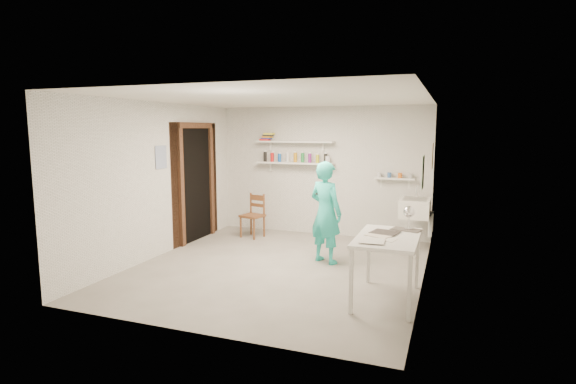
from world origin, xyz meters
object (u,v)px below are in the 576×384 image
(belfast_sink, at_px, (415,208))
(wooden_chair, at_px, (252,216))
(work_table, at_px, (387,268))
(desk_lamp, at_px, (409,212))
(man, at_px, (326,212))
(wall_clock, at_px, (324,193))

(belfast_sink, xyz_separation_m, wooden_chair, (-2.87, -0.15, -0.30))
(work_table, height_order, desk_lamp, desk_lamp)
(belfast_sink, height_order, man, man)
(wall_clock, height_order, wooden_chair, wall_clock)
(wall_clock, height_order, desk_lamp, wall_clock)
(man, xyz_separation_m, wooden_chair, (-1.69, 1.06, -0.36))
(wall_clock, bearing_deg, wooden_chair, 176.07)
(wooden_chair, xyz_separation_m, desk_lamp, (2.95, -1.82, 0.59))
(work_table, bearing_deg, wooden_chair, 140.45)
(man, xyz_separation_m, wall_clock, (-0.09, 0.20, 0.25))
(belfast_sink, bearing_deg, work_table, -92.59)
(man, distance_m, work_table, 1.67)
(work_table, bearing_deg, wall_clock, 129.38)
(belfast_sink, bearing_deg, desk_lamp, -87.70)
(belfast_sink, xyz_separation_m, man, (-1.18, -1.22, 0.06))
(desk_lamp, bearing_deg, wooden_chair, 148.31)
(man, height_order, work_table, man)
(belfast_sink, relative_size, desk_lamp, 4.18)
(man, relative_size, work_table, 1.33)
(man, distance_m, wall_clock, 0.34)
(desk_lamp, bearing_deg, man, 148.96)
(wall_clock, bearing_deg, desk_lamp, -10.94)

